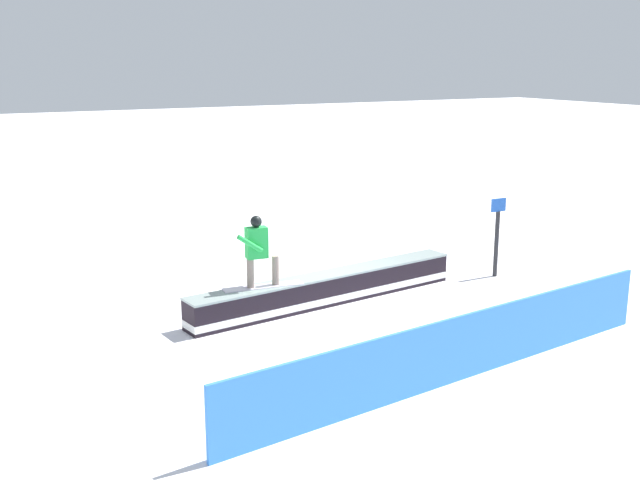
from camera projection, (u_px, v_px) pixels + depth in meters
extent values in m
plane|color=white|center=(327.00, 303.00, 15.62)|extent=(120.00, 120.00, 0.00)
cube|color=black|center=(327.00, 289.00, 15.55)|extent=(6.27, 1.34, 0.59)
cube|color=white|center=(327.00, 296.00, 15.59)|extent=(6.28, 1.36, 0.14)
cube|color=gray|center=(327.00, 275.00, 15.48)|extent=(6.28, 1.40, 0.04)
cube|color=silver|center=(263.00, 286.00, 14.61)|extent=(1.59, 0.45, 0.01)
cylinder|color=gray|center=(250.00, 273.00, 14.45)|extent=(0.15, 0.15, 0.57)
cylinder|color=gray|center=(275.00, 270.00, 14.64)|extent=(0.15, 0.15, 0.57)
cube|color=green|center=(257.00, 243.00, 14.36)|extent=(0.42, 0.28, 0.60)
sphere|color=black|center=(256.00, 221.00, 14.27)|extent=(0.22, 0.22, 0.22)
cylinder|color=green|center=(250.00, 244.00, 14.14)|extent=(0.51, 0.14, 0.39)
cylinder|color=green|center=(259.00, 239.00, 14.54)|extent=(0.13, 0.10, 0.55)
cube|color=#377FE3|center=(461.00, 348.00, 11.79)|extent=(8.75, 1.21, 1.07)
cylinder|color=#262628|center=(496.00, 244.00, 17.37)|extent=(0.10, 0.10, 1.52)
cube|color=blue|center=(499.00, 205.00, 17.16)|extent=(0.40, 0.04, 0.30)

